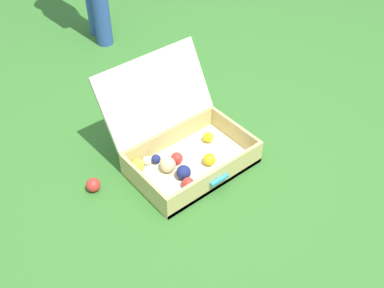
% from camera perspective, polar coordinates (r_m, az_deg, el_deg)
% --- Properties ---
extents(ground_plane, '(16.00, 16.00, 0.00)m').
position_cam_1_polar(ground_plane, '(2.56, 0.55, -1.58)').
color(ground_plane, '#336B28').
extents(open_suitcase, '(0.64, 0.65, 0.51)m').
position_cam_1_polar(open_suitcase, '(2.46, -1.48, 0.02)').
color(open_suitcase, beige).
rests_on(open_suitcase, ground).
extents(stray_ball_on_grass, '(0.07, 0.07, 0.07)m').
position_cam_1_polar(stray_ball_on_grass, '(2.41, -12.15, -4.99)').
color(stray_ball_on_grass, red).
rests_on(stray_ball_on_grass, ground).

